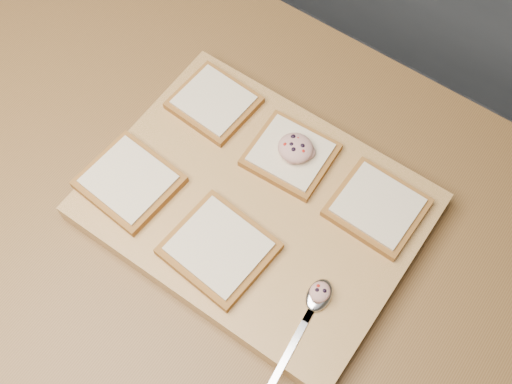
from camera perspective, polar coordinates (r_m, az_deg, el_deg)
ground at (r=1.80m, az=-1.15°, el=-14.62°), size 4.00×4.00×0.00m
island_counter at (r=1.36m, az=-1.50°, el=-10.62°), size 2.00×0.80×0.90m
cutting_board at (r=0.93m, az=0.00°, el=-1.32°), size 0.45×0.34×0.04m
bread_far_left at (r=0.99m, az=-3.76°, el=7.95°), size 0.12×0.11×0.02m
bread_far_center at (r=0.94m, az=3.09°, el=3.35°), size 0.12×0.11×0.02m
bread_far_right at (r=0.92m, az=10.73°, el=-1.32°), size 0.12×0.11×0.02m
bread_near_left at (r=0.94m, az=-11.20°, el=0.93°), size 0.13×0.12×0.02m
bread_near_center at (r=0.88m, az=-3.31°, el=-5.04°), size 0.14×0.13×0.02m
tuna_salad_dollop at (r=0.92m, az=3.54°, el=3.94°), size 0.05×0.05×0.02m
spoon at (r=0.86m, az=5.26°, el=-9.78°), size 0.04×0.16×0.01m
spoon_salad at (r=0.85m, az=5.70°, el=-8.83°), size 0.03×0.03×0.02m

